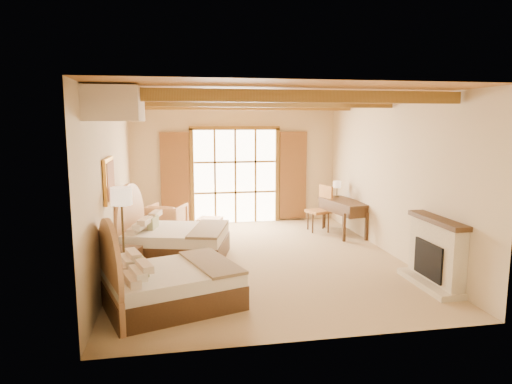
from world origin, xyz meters
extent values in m
plane|color=tan|center=(0.00, 0.00, 0.00)|extent=(7.00, 7.00, 0.00)
plane|color=beige|center=(0.00, 3.50, 1.60)|extent=(5.50, 0.00, 5.50)
plane|color=beige|center=(-2.75, 0.00, 1.60)|extent=(0.00, 7.00, 7.00)
plane|color=beige|center=(2.75, 0.00, 1.60)|extent=(0.00, 7.00, 7.00)
plane|color=#A97036|center=(0.00, 0.00, 3.20)|extent=(7.00, 7.00, 0.00)
cube|color=white|center=(0.00, 3.46, 1.25)|extent=(2.20, 0.02, 2.50)
cube|color=brown|center=(-1.60, 3.43, 1.25)|extent=(0.75, 0.06, 2.40)
cube|color=brown|center=(1.60, 3.43, 1.25)|extent=(0.75, 0.06, 2.40)
cube|color=beige|center=(2.62, -2.00, 0.55)|extent=(0.25, 1.30, 1.10)
cube|color=black|center=(2.55, -2.00, 0.45)|extent=(0.18, 0.80, 0.60)
cube|color=beige|center=(2.53, -2.00, 0.05)|extent=(0.45, 1.40, 0.10)
cube|color=#4B301C|center=(2.61, -2.00, 1.12)|extent=(0.30, 1.40, 0.08)
cube|color=gold|center=(-2.71, -0.75, 1.75)|extent=(0.05, 0.95, 0.75)
cube|color=#B66E3D|center=(-2.68, -0.75, 1.75)|extent=(0.02, 0.82, 0.62)
cube|color=beige|center=(-2.40, -2.00, 2.95)|extent=(0.70, 1.40, 0.45)
cube|color=#4B301C|center=(-1.71, -2.06, 0.18)|extent=(2.21, 1.92, 0.36)
cube|color=silver|center=(-1.71, -2.06, 0.46)|extent=(2.16, 1.88, 0.20)
cube|color=#846D52|center=(-1.07, -2.06, 0.57)|extent=(0.98, 1.54, 0.05)
cube|color=#929A6E|center=(-2.14, -2.06, 0.67)|extent=(0.22, 0.40, 0.22)
cube|color=#4B301C|center=(-1.63, 0.39, 0.19)|extent=(2.30, 1.96, 0.39)
cube|color=silver|center=(-1.63, 0.39, 0.49)|extent=(2.25, 1.92, 0.21)
cube|color=#846D52|center=(-0.96, 0.39, 0.61)|extent=(0.97, 1.63, 0.05)
cube|color=#929A6E|center=(-2.09, 0.39, 0.71)|extent=(0.22, 0.42, 0.23)
cube|color=#4B301C|center=(-2.50, -0.69, 0.27)|extent=(0.58, 0.58, 0.54)
cylinder|color=#342A17|center=(-2.50, -0.94, 0.01)|extent=(0.23, 0.23, 0.03)
cylinder|color=#342A17|center=(-2.50, -0.94, 0.73)|extent=(0.04, 0.04, 1.40)
cylinder|color=beige|center=(-2.50, -0.94, 1.50)|extent=(0.35, 0.35, 0.29)
imported|color=tan|center=(-1.83, 2.30, 0.38)|extent=(1.07, 1.09, 0.77)
cube|color=tan|center=(-0.80, 2.21, 0.20)|extent=(0.71, 0.71, 0.40)
cube|color=#4B301C|center=(2.44, 1.69, 0.80)|extent=(0.92, 1.62, 0.05)
cube|color=#4B301C|center=(2.44, 1.69, 0.65)|extent=(0.89, 1.57, 0.24)
cube|color=#B0853D|center=(1.90, 2.06, 0.50)|extent=(0.63, 0.63, 0.07)
cube|color=#B0853D|center=(2.12, 2.06, 0.84)|extent=(0.21, 0.49, 0.61)
cylinder|color=#342A17|center=(2.45, 2.26, 0.83)|extent=(0.12, 0.12, 0.02)
cylinder|color=#342A17|center=(2.45, 2.26, 0.97)|extent=(0.02, 0.02, 0.28)
cylinder|color=beige|center=(2.45, 2.26, 1.14)|extent=(0.20, 0.20, 0.16)
camera|label=1|loc=(-1.64, -8.66, 2.72)|focal=32.00mm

